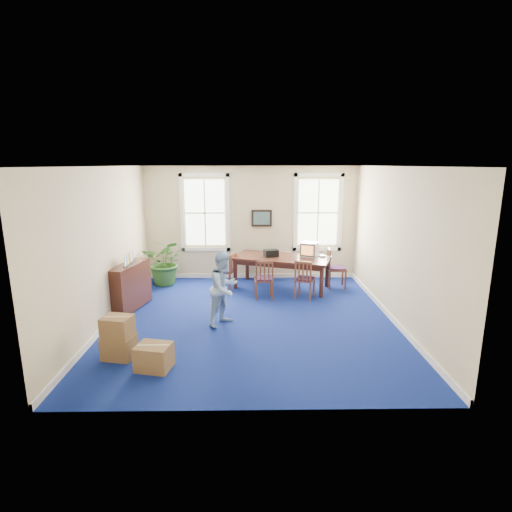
{
  "coord_description": "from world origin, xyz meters",
  "views": [
    {
      "loc": [
        -0.03,
        -8.03,
        3.24
      ],
      "look_at": [
        0.1,
        0.6,
        1.25
      ],
      "focal_mm": 28.0,
      "sensor_mm": 36.0,
      "label": 1
    }
  ],
  "objects_px": {
    "crt_tv": "(309,249)",
    "credenza": "(130,288)",
    "potted_plant": "(166,262)",
    "conference_table": "(282,272)",
    "man": "(224,288)",
    "chair_near_left": "(264,279)",
    "cardboard_boxes": "(132,334)"
  },
  "relations": [
    {
      "from": "conference_table",
      "to": "cardboard_boxes",
      "type": "height_order",
      "value": "conference_table"
    },
    {
      "from": "conference_table",
      "to": "credenza",
      "type": "distance_m",
      "value": 3.9
    },
    {
      "from": "conference_table",
      "to": "man",
      "type": "relative_size",
      "value": 1.61
    },
    {
      "from": "chair_near_left",
      "to": "credenza",
      "type": "bearing_deg",
      "value": 10.25
    },
    {
      "from": "man",
      "to": "credenza",
      "type": "xyz_separation_m",
      "value": [
        -2.19,
        0.9,
        -0.26
      ]
    },
    {
      "from": "chair_near_left",
      "to": "potted_plant",
      "type": "xyz_separation_m",
      "value": [
        -2.63,
        1.19,
        0.14
      ]
    },
    {
      "from": "chair_near_left",
      "to": "man",
      "type": "bearing_deg",
      "value": 58.85
    },
    {
      "from": "conference_table",
      "to": "cardboard_boxes",
      "type": "relative_size",
      "value": 1.82
    },
    {
      "from": "potted_plant",
      "to": "cardboard_boxes",
      "type": "distance_m",
      "value": 4.2
    },
    {
      "from": "crt_tv",
      "to": "credenza",
      "type": "distance_m",
      "value": 4.63
    },
    {
      "from": "credenza",
      "to": "potted_plant",
      "type": "xyz_separation_m",
      "value": [
        0.42,
        1.92,
        0.13
      ]
    },
    {
      "from": "chair_near_left",
      "to": "man",
      "type": "distance_m",
      "value": 1.87
    },
    {
      "from": "conference_table",
      "to": "man",
      "type": "height_order",
      "value": "man"
    },
    {
      "from": "credenza",
      "to": "man",
      "type": "bearing_deg",
      "value": -8.98
    },
    {
      "from": "conference_table",
      "to": "cardboard_boxes",
      "type": "xyz_separation_m",
      "value": [
        -2.89,
        -3.84,
        -0.03
      ]
    },
    {
      "from": "conference_table",
      "to": "credenza",
      "type": "relative_size",
      "value": 1.9
    },
    {
      "from": "crt_tv",
      "to": "potted_plant",
      "type": "xyz_separation_m",
      "value": [
        -3.87,
        0.28,
        -0.4
      ]
    },
    {
      "from": "credenza",
      "to": "potted_plant",
      "type": "distance_m",
      "value": 1.97
    },
    {
      "from": "conference_table",
      "to": "man",
      "type": "distance_m",
      "value": 2.86
    },
    {
      "from": "conference_table",
      "to": "potted_plant",
      "type": "height_order",
      "value": "potted_plant"
    },
    {
      "from": "potted_plant",
      "to": "cardboard_boxes",
      "type": "xyz_separation_m",
      "value": [
        0.25,
        -4.18,
        -0.25
      ]
    },
    {
      "from": "chair_near_left",
      "to": "cardboard_boxes",
      "type": "relative_size",
      "value": 0.72
    },
    {
      "from": "man",
      "to": "credenza",
      "type": "distance_m",
      "value": 2.38
    },
    {
      "from": "chair_near_left",
      "to": "credenza",
      "type": "height_order",
      "value": "credenza"
    },
    {
      "from": "man",
      "to": "credenza",
      "type": "relative_size",
      "value": 1.18
    },
    {
      "from": "credenza",
      "to": "cardboard_boxes",
      "type": "height_order",
      "value": "credenza"
    },
    {
      "from": "chair_near_left",
      "to": "potted_plant",
      "type": "height_order",
      "value": "potted_plant"
    },
    {
      "from": "chair_near_left",
      "to": "man",
      "type": "xyz_separation_m",
      "value": [
        -0.86,
        -1.63,
        0.28
      ]
    },
    {
      "from": "cardboard_boxes",
      "to": "crt_tv",
      "type": "bearing_deg",
      "value": 47.11
    },
    {
      "from": "man",
      "to": "potted_plant",
      "type": "xyz_separation_m",
      "value": [
        -1.77,
        2.82,
        -0.13
      ]
    },
    {
      "from": "chair_near_left",
      "to": "potted_plant",
      "type": "relative_size",
      "value": 0.77
    },
    {
      "from": "man",
      "to": "conference_table",
      "type": "bearing_deg",
      "value": 7.15
    }
  ]
}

